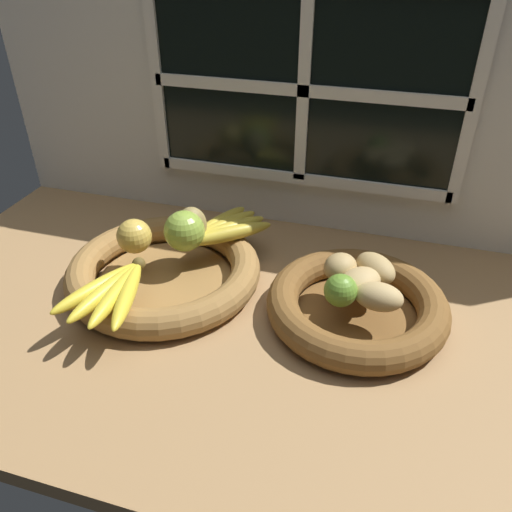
% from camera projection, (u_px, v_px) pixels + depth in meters
% --- Properties ---
extents(ground_plane, '(1.40, 0.90, 0.03)m').
position_uv_depth(ground_plane, '(265.00, 302.00, 0.97)').
color(ground_plane, '#9E774C').
extents(back_wall, '(1.40, 0.05, 0.55)m').
position_uv_depth(back_wall, '(305.00, 103.00, 1.05)').
color(back_wall, silver).
rests_on(back_wall, ground_plane).
extents(fruit_bowl_left, '(0.37, 0.37, 0.06)m').
position_uv_depth(fruit_bowl_left, '(164.00, 271.00, 0.98)').
color(fruit_bowl_left, olive).
rests_on(fruit_bowl_left, ground_plane).
extents(fruit_bowl_right, '(0.32, 0.32, 0.06)m').
position_uv_depth(fruit_bowl_right, '(357.00, 305.00, 0.90)').
color(fruit_bowl_right, brown).
rests_on(fruit_bowl_right, ground_plane).
extents(apple_green_back, '(0.08, 0.08, 0.08)m').
position_uv_depth(apple_green_back, '(184.00, 231.00, 0.98)').
color(apple_green_back, '#8CAD3D').
rests_on(apple_green_back, fruit_bowl_left).
extents(apple_golden_left, '(0.07, 0.07, 0.07)m').
position_uv_depth(apple_golden_left, '(134.00, 236.00, 0.97)').
color(apple_golden_left, gold).
rests_on(apple_golden_left, fruit_bowl_left).
extents(pear_brown, '(0.08, 0.07, 0.08)m').
position_uv_depth(pear_brown, '(192.00, 225.00, 1.00)').
color(pear_brown, olive).
rests_on(pear_brown, fruit_bowl_left).
extents(banana_bunch_front, '(0.14, 0.19, 0.03)m').
position_uv_depth(banana_bunch_front, '(112.00, 291.00, 0.86)').
color(banana_bunch_front, yellow).
rests_on(banana_bunch_front, fruit_bowl_left).
extents(banana_bunch_back, '(0.16, 0.19, 0.03)m').
position_uv_depth(banana_bunch_back, '(222.00, 229.00, 1.03)').
color(banana_bunch_back, gold).
rests_on(banana_bunch_back, fruit_bowl_left).
extents(potato_back, '(0.10, 0.10, 0.05)m').
position_uv_depth(potato_back, '(375.00, 268.00, 0.90)').
color(potato_back, tan).
rests_on(potato_back, fruit_bowl_right).
extents(potato_oblong, '(0.08, 0.08, 0.05)m').
position_uv_depth(potato_oblong, '(340.00, 267.00, 0.90)').
color(potato_oblong, tan).
rests_on(potato_oblong, fruit_bowl_right).
extents(potato_large, '(0.10, 0.10, 0.04)m').
position_uv_depth(potato_large, '(360.00, 282.00, 0.87)').
color(potato_large, tan).
rests_on(potato_large, fruit_bowl_right).
extents(potato_small, '(0.08, 0.06, 0.05)m').
position_uv_depth(potato_small, '(379.00, 297.00, 0.83)').
color(potato_small, tan).
rests_on(potato_small, fruit_bowl_right).
extents(lime_near, '(0.06, 0.06, 0.06)m').
position_uv_depth(lime_near, '(341.00, 290.00, 0.84)').
color(lime_near, olive).
rests_on(lime_near, fruit_bowl_right).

